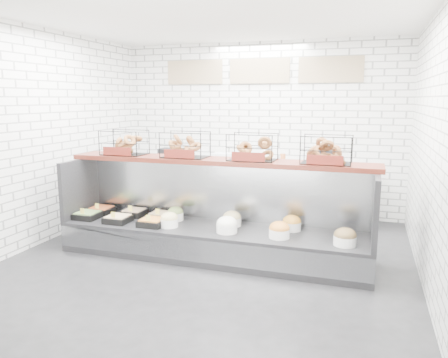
% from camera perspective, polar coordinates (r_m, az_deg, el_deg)
% --- Properties ---
extents(ground, '(5.50, 5.50, 0.00)m').
position_cam_1_polar(ground, '(5.53, -2.54, -11.09)').
color(ground, black).
rests_on(ground, ground).
extents(room_shell, '(5.02, 5.51, 3.01)m').
position_cam_1_polar(room_shell, '(5.71, -0.54, 10.72)').
color(room_shell, white).
rests_on(room_shell, ground).
extents(display_case, '(4.00, 0.90, 1.20)m').
position_cam_1_polar(display_case, '(5.73, -1.47, -6.84)').
color(display_case, black).
rests_on(display_case, ground).
extents(bagel_shelf, '(4.10, 0.50, 0.40)m').
position_cam_1_polar(bagel_shelf, '(5.67, -0.76, 3.82)').
color(bagel_shelf, '#3F130D').
rests_on(bagel_shelf, display_case).
extents(prep_counter, '(4.00, 0.60, 1.20)m').
position_cam_1_polar(prep_counter, '(7.63, 3.82, -1.37)').
color(prep_counter, '#93969B').
rests_on(prep_counter, ground).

